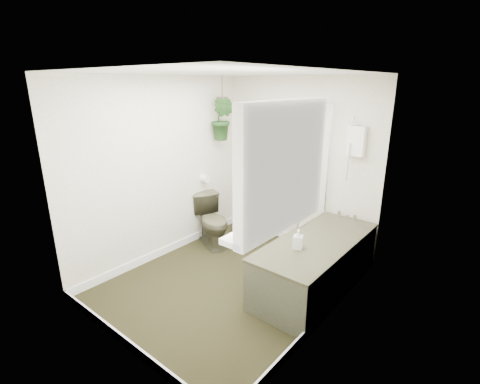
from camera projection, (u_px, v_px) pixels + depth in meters
The scene contains 22 objects.
floor at pixel (232, 282), 4.05m from camera, with size 2.30×2.80×0.02m, color black.
ceiling at pixel (230, 71), 3.35m from camera, with size 2.30×2.80×0.02m, color white.
wall_back at pixel (298, 164), 4.74m from camera, with size 2.30×0.02×2.30m, color silver.
wall_front at pixel (111, 227), 2.66m from camera, with size 2.30×0.02×2.30m, color silver.
wall_left at pixel (162, 170), 4.40m from camera, with size 0.02×2.80×2.30m, color silver.
wall_right at pixel (333, 210), 3.00m from camera, with size 0.02×2.80×2.30m, color silver.
skirting at pixel (232, 277), 4.03m from camera, with size 2.30×2.80×0.10m, color white.
bathtub at pixel (316, 264), 3.84m from camera, with size 0.72×1.72×0.58m, color #3B3B28, non-canonical shape.
bath_screen at pixel (316, 165), 4.11m from camera, with size 0.04×0.72×1.40m, color silver, non-canonical shape.
shower_box at pixel (357, 141), 4.09m from camera, with size 0.20×0.10×0.35m, color white.
oval_mirror at pixel (271, 135), 4.87m from camera, with size 0.46×0.03×0.62m, color tan.
wall_sconce at pixel (248, 140), 5.13m from camera, with size 0.04×0.04×0.22m, color black.
toilet_roll_holder at pixel (205, 178), 4.96m from camera, with size 0.11×0.11×0.11m, color white.
window_recess at pixel (284, 167), 2.37m from camera, with size 0.08×1.00×0.90m, color white.
window_sill at pixel (274, 222), 2.54m from camera, with size 0.18×1.00×0.04m, color white.
window_blinds at pixel (279, 166), 2.40m from camera, with size 0.01×0.86×0.76m, color white.
toilet at pixel (212, 221), 4.87m from camera, with size 0.40×0.69×0.71m, color #3B3B28.
pedestal_sink at pixel (264, 208), 5.08m from camera, with size 0.52×0.45×0.89m, color #3B3B28, non-canonical shape.
sill_plant at pixel (286, 195), 2.71m from camera, with size 0.21×0.18×0.23m, color black.
hanging_plant at pixel (223, 119), 4.82m from camera, with size 0.33×0.26×0.59m, color black.
soap_bottle at pixel (298, 239), 3.53m from camera, with size 0.09×0.10×0.21m, color black.
hanging_pot at pixel (222, 101), 4.74m from camera, with size 0.16×0.16×0.12m, color #4B3930.
Camera 1 is at (2.32, -2.68, 2.20)m, focal length 26.00 mm.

